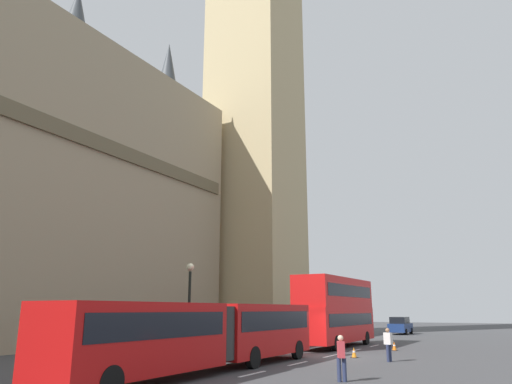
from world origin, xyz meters
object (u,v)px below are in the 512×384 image
(clock_tower, at_px, (255,7))
(traffic_cone_middle, at_px, (394,346))
(double_decker_bus, at_px, (336,309))
(street_lamp, at_px, (189,302))
(articulated_bus, at_px, (208,330))
(pedestrian_by_kerb, at_px, (388,343))
(sedan_lead, at_px, (400,326))
(traffic_cone_west, at_px, (354,353))
(pedestrian_near_cones, at_px, (341,356))

(clock_tower, distance_m, traffic_cone_middle, 46.55)
(double_decker_bus, relative_size, street_lamp, 2.00)
(articulated_bus, xyz_separation_m, pedestrian_by_kerb, (8.14, -5.81, -0.83))
(sedan_lead, bearing_deg, articulated_bus, -179.61)
(sedan_lead, distance_m, traffic_cone_west, 28.32)
(traffic_cone_west, height_order, pedestrian_near_cones, pedestrian_near_cones)
(articulated_bus, bearing_deg, pedestrian_near_cones, -88.50)
(clock_tower, height_order, sedan_lead, clock_tower)
(traffic_cone_west, bearing_deg, articulated_bus, 159.05)
(street_lamp, xyz_separation_m, pedestrian_by_kerb, (3.66, -10.31, -2.14))
(sedan_lead, height_order, street_lamp, street_lamp)
(articulated_bus, bearing_deg, clock_tower, 25.81)
(articulated_bus, height_order, double_decker_bus, double_decker_bus)
(clock_tower, relative_size, traffic_cone_west, 134.08)
(articulated_bus, distance_m, pedestrian_near_cones, 6.11)
(articulated_bus, bearing_deg, traffic_cone_west, -20.95)
(sedan_lead, relative_size, street_lamp, 0.83)
(double_decker_bus, relative_size, sedan_lead, 2.39)
(sedan_lead, bearing_deg, street_lamp, 172.63)
(clock_tower, xyz_separation_m, traffic_cone_middle, (-13.63, -18.34, -40.55))
(articulated_bus, height_order, pedestrian_near_cones, articulated_bus)
(double_decker_bus, relative_size, traffic_cone_west, 18.17)
(traffic_cone_west, relative_size, traffic_cone_middle, 1.00)
(traffic_cone_west, height_order, street_lamp, street_lamp)
(sedan_lead, relative_size, pedestrian_by_kerb, 2.60)
(clock_tower, xyz_separation_m, articulated_bus, (-28.93, -13.99, -39.09))
(double_decker_bus, bearing_deg, clock_tower, 47.93)
(traffic_cone_west, xyz_separation_m, pedestrian_by_kerb, (-1.13, -2.26, 0.63))
(clock_tower, relative_size, sedan_lead, 17.67)
(double_decker_bus, distance_m, pedestrian_by_kerb, 10.18)
(double_decker_bus, xyz_separation_m, sedan_lead, (21.03, 0.25, -1.80))
(pedestrian_near_cones, distance_m, pedestrian_by_kerb, 7.99)
(sedan_lead, bearing_deg, traffic_cone_middle, -168.21)
(sedan_lead, distance_m, pedestrian_by_kerb, 29.81)
(articulated_bus, bearing_deg, double_decker_bus, 0.01)
(double_decker_bus, xyz_separation_m, street_lamp, (-11.83, 4.50, 0.35))
(pedestrian_by_kerb, bearing_deg, pedestrian_near_cones, -178.26)
(articulated_bus, relative_size, double_decker_bus, 1.58)
(clock_tower, xyz_separation_m, double_decker_bus, (-12.63, -13.99, -38.13))
(sedan_lead, relative_size, traffic_cone_middle, 7.59)
(pedestrian_near_cones, xyz_separation_m, pedestrian_by_kerb, (7.99, 0.24, 0.00))
(sedan_lead, height_order, traffic_cone_west, sedan_lead)
(traffic_cone_west, distance_m, traffic_cone_middle, 6.08)
(clock_tower, bearing_deg, street_lamp, -158.80)
(articulated_bus, distance_m, pedestrian_by_kerb, 10.04)
(double_decker_bus, distance_m, pedestrian_near_cones, 17.34)
(articulated_bus, height_order, street_lamp, street_lamp)
(traffic_cone_west, relative_size, street_lamp, 0.11)
(traffic_cone_west, xyz_separation_m, pedestrian_near_cones, (-9.12, -2.50, 0.63))
(pedestrian_near_cones, relative_size, pedestrian_by_kerb, 1.00)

